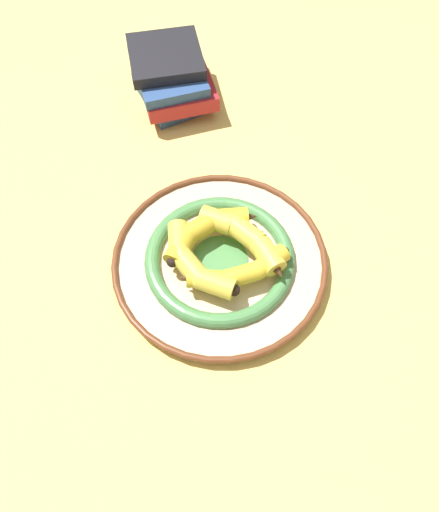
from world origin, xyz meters
name	(u,v)px	position (x,y,z in m)	size (l,w,h in m)	color
ground_plane	(220,265)	(0.00, 0.00, 0.00)	(2.80, 2.80, 0.00)	#E5CC6B
decorative_bowl	(220,262)	(0.00, 0.00, 0.02)	(0.39, 0.39, 0.04)	beige
banana_a	(246,238)	(0.05, 0.02, 0.06)	(0.15, 0.17, 0.04)	yellow
banana_b	(206,230)	(-0.02, 0.04, 0.06)	(0.17, 0.11, 0.04)	gold
banana_c	(193,262)	(-0.05, -0.02, 0.06)	(0.12, 0.17, 0.04)	yellow
banana_d	(237,273)	(0.03, -0.05, 0.06)	(0.20, 0.08, 0.03)	yellow
book_stack	(170,76)	(-0.07, 0.46, 0.06)	(0.19, 0.23, 0.12)	#2D4C84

